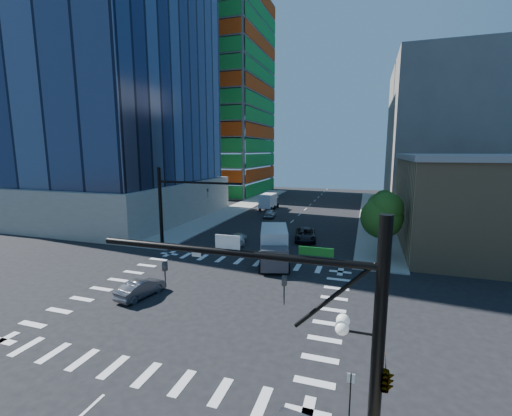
% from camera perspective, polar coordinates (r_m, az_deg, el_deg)
% --- Properties ---
extents(ground, '(160.00, 160.00, 0.00)m').
position_cam_1_polar(ground, '(26.83, -7.96, -14.74)').
color(ground, black).
rests_on(ground, ground).
extents(road_markings, '(20.00, 20.00, 0.01)m').
position_cam_1_polar(road_markings, '(26.82, -7.96, -14.73)').
color(road_markings, silver).
rests_on(road_markings, ground).
extents(sidewalk_ne, '(5.00, 60.00, 0.15)m').
position_cam_1_polar(sidewalk_ne, '(62.89, 19.20, -1.02)').
color(sidewalk_ne, '#98968F').
rests_on(sidewalk_ne, ground).
extents(sidewalk_nw, '(5.00, 60.00, 0.15)m').
position_cam_1_polar(sidewalk_nw, '(67.08, -2.65, 0.14)').
color(sidewalk_nw, '#98968F').
rests_on(sidewalk_nw, ground).
extents(construction_building, '(25.16, 34.50, 70.60)m').
position_cam_1_polar(construction_building, '(93.19, -6.79, 17.85)').
color(construction_building, gray).
rests_on(construction_building, ground).
extents(commercial_building, '(20.50, 22.50, 10.60)m').
position_cam_1_polar(commercial_building, '(46.47, 35.51, 0.73)').
color(commercial_building, '#A0845D').
rests_on(commercial_building, ground).
extents(bg_building_ne, '(24.00, 30.00, 28.00)m').
position_cam_1_polar(bg_building_ne, '(78.64, 30.37, 10.42)').
color(bg_building_ne, '#645E5A').
rests_on(bg_building_ne, ground).
extents(signal_mast_se, '(10.51, 2.48, 9.00)m').
position_cam_1_polar(signal_mast_se, '(12.00, 15.12, -20.63)').
color(signal_mast_se, black).
rests_on(signal_mast_se, sidewalk_se).
extents(signal_mast_nw, '(10.20, 0.40, 9.00)m').
position_cam_1_polar(signal_mast_nw, '(39.80, -13.87, 1.31)').
color(signal_mast_nw, black).
rests_on(signal_mast_nw, sidewalk_nw).
extents(tree_south, '(4.16, 4.16, 6.82)m').
position_cam_1_polar(tree_south, '(36.41, 20.46, -1.05)').
color(tree_south, '#382316').
rests_on(tree_south, sidewalk_ne).
extents(tree_north, '(3.54, 3.52, 5.78)m').
position_cam_1_polar(tree_north, '(48.37, 20.23, 0.60)').
color(tree_north, '#382316').
rests_on(tree_north, sidewalk_ne).
extents(no_parking_sign, '(0.30, 0.06, 2.20)m').
position_cam_1_polar(no_parking_sign, '(16.09, 15.43, -27.47)').
color(no_parking_sign, black).
rests_on(no_parking_sign, ground).
extents(car_nb_far, '(3.31, 5.69, 1.49)m').
position_cam_1_polar(car_nb_far, '(42.81, 8.23, -4.43)').
color(car_nb_far, black).
rests_on(car_nb_far, ground).
extents(car_sb_near, '(2.92, 4.77, 1.29)m').
position_cam_1_polar(car_sb_near, '(41.16, -3.00, -5.05)').
color(car_sb_near, silver).
rests_on(car_sb_near, ground).
extents(car_sb_mid, '(2.02, 4.25, 1.40)m').
position_cam_1_polar(car_sb_mid, '(57.09, 2.36, -0.88)').
color(car_sb_mid, '#A6A9AE').
rests_on(car_sb_mid, ground).
extents(car_sb_cross, '(2.14, 4.23, 1.33)m').
position_cam_1_polar(car_sb_cross, '(28.09, -18.66, -12.55)').
color(car_sb_cross, '#515055').
rests_on(car_sb_cross, ground).
extents(box_truck_near, '(4.45, 7.04, 3.43)m').
position_cam_1_polar(box_truck_near, '(33.57, 3.04, -6.88)').
color(box_truck_near, black).
rests_on(box_truck_near, ground).
extents(box_truck_far, '(2.51, 5.74, 2.99)m').
position_cam_1_polar(box_truck_far, '(65.14, 2.22, 0.97)').
color(box_truck_far, black).
rests_on(box_truck_far, ground).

